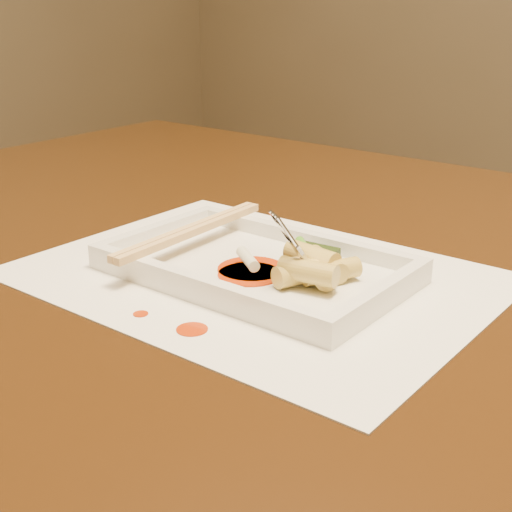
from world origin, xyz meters
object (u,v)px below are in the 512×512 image
Objects in this scene: plate_base at (256,271)px; fork at (338,195)px; placemat at (256,276)px; table at (334,361)px; chopstick_a at (188,230)px.

plate_base is 0.11m from fork.
table is at bearing 59.70° from placemat.
fork reaches higher than placemat.
placemat is at bearing -63.43° from plate_base.
chopstick_a is (-0.08, 0.00, 0.03)m from placemat.
table is 0.19m from fork.
placemat is at bearing -165.58° from fork.
chopstick_a is at bearing -180.00° from plate_base.
fork reaches higher than plate_base.
fork is at bearing -61.47° from table.
fork is (0.03, -0.05, 0.18)m from table.
placemat is 1.54× the size of plate_base.
chopstick_a is at bearing -173.25° from fork.
chopstick_a is (-0.08, -0.00, 0.02)m from plate_base.
plate_base is (-0.00, 0.00, 0.00)m from placemat.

